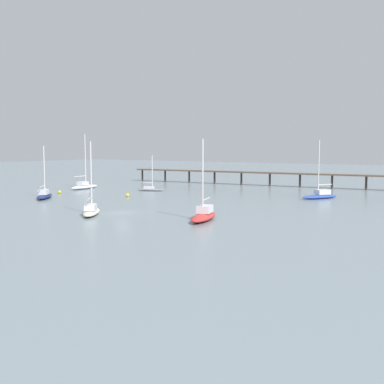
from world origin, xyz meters
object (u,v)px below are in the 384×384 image
Objects in this scene: sailboat_red at (204,215)px; sailboat_gray at (151,188)px; sailboat_blue at (320,195)px; sailboat_navy at (44,195)px; sailboat_cream at (91,210)px; mooring_buoy_mid at (60,192)px; mooring_buoy_near at (128,195)px; pier at (329,171)px; sailboat_white at (84,186)px.

sailboat_red reaches higher than sailboat_gray.
sailboat_navy is at bearing -147.90° from sailboat_blue.
sailboat_gray is at bearing 113.92° from sailboat_cream.
sailboat_blue is (43.82, 27.49, 0.01)m from sailboat_navy.
sailboat_gray reaches higher than mooring_buoy_mid.
sailboat_navy reaches higher than mooring_buoy_near.
mooring_buoy_mid is at bearing 145.36° from sailboat_cream.
sailboat_blue is (4.68, -21.70, -3.42)m from pier.
sailboat_red is at bearing 15.63° from sailboat_cream.
sailboat_white is 1.27× the size of sailboat_navy.
sailboat_white is at bearing 136.25° from sailboat_cream.
sailboat_red reaches higher than sailboat_navy.
mooring_buoy_near is at bearing -22.23° from sailboat_white.
mooring_buoy_mid is (3.45, -10.54, -0.41)m from sailboat_white.
pier is at bearing 43.29° from mooring_buoy_mid.
mooring_buoy_mid is at bearing -71.90° from sailboat_white.
sailboat_blue reaches higher than sailboat_gray.
sailboat_red reaches higher than pier.
sailboat_white is 16.31m from sailboat_gray.
sailboat_white reaches higher than sailboat_cream.
sailboat_navy is 15.49m from mooring_buoy_near.
sailboat_gray is (-14.93, 33.66, -0.17)m from sailboat_cream.
sailboat_white reaches higher than sailboat_navy.
sailboat_white is (-30.65, 29.34, 0.04)m from sailboat_cream.
sailboat_red is 34.25m from sailboat_blue.
pier is 6.13× the size of sailboat_white.
sailboat_cream is 25.03m from sailboat_navy.
pier is at bearing 51.49° from sailboat_navy.
sailboat_blue reaches higher than sailboat_navy.
pier is 7.29× the size of sailboat_cream.
sailboat_white is at bearing 108.10° from mooring_buoy_mid.
sailboat_white is 20.18m from sailboat_navy.
pier is at bearing 102.16° from sailboat_blue.
mooring_buoy_near is at bearing -125.69° from pier.
mooring_buoy_mid is at bearing -129.55° from sailboat_gray.
sailboat_red is at bearing -31.77° from mooring_buoy_near.
pier is 116.17× the size of mooring_buoy_mid.
sailboat_navy reaches higher than pier.
sailboat_white is 52.69m from sailboat_blue.
sailboat_blue is at bearing 9.85° from sailboat_white.
sailboat_gray is (15.72, 4.32, -0.21)m from sailboat_white.
pier reaches higher than sailboat_gray.
sailboat_white reaches higher than pier.
sailboat_gray is at bearing 136.76° from sailboat_red.
sailboat_navy is at bearing -108.49° from sailboat_gray.
mooring_buoy_mid is at bearing -170.82° from mooring_buoy_near.
sailboat_navy is (-22.55, 10.86, 0.01)m from sailboat_cream.
mooring_buoy_near is (19.47, -7.96, -0.40)m from sailboat_white.
mooring_buoy_near is (-27.26, 16.89, -0.41)m from sailboat_red.
mooring_buoy_mid is at bearing 120.39° from sailboat_navy.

